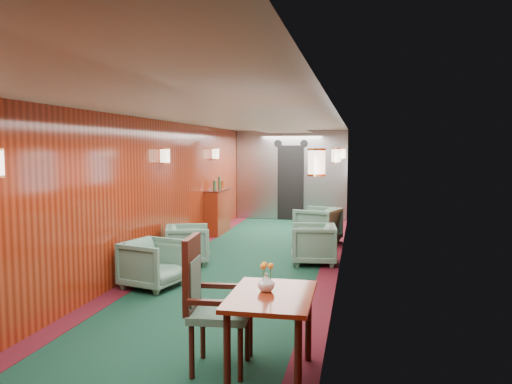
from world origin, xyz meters
TOP-DOWN VIEW (x-y plane):
  - room at (0.00, 0.00)m, footprint 12.00×12.10m
  - bulkhead at (0.00, 5.91)m, footprint 2.98×0.17m
  - windows_right at (1.49, 0.25)m, footprint 0.02×8.60m
  - wall_sconces at (0.00, 0.57)m, footprint 2.97×7.97m
  - dining_table at (1.10, -3.41)m, footprint 0.69×0.98m
  - side_chair at (0.52, -3.32)m, footprint 0.56×0.59m
  - credenza at (-1.34, 3.42)m, footprint 0.35×1.12m
  - flower_vase at (1.04, -3.34)m, footprint 0.18×0.18m
  - armchair_left_near at (-0.98, -1.03)m, footprint 0.89×0.87m
  - armchair_left_far at (-0.99, 0.43)m, footprint 0.91×0.89m
  - armchair_right_near at (1.07, 0.84)m, footprint 0.81×0.79m
  - armchair_right_far at (0.99, 2.70)m, footprint 1.01×0.99m

SIDE VIEW (x-z plane):
  - armchair_left_far at x=-0.99m, z-range 0.00..0.65m
  - armchair_left_near at x=-0.98m, z-range 0.00..0.67m
  - armchair_right_near at x=1.07m, z-range 0.00..0.67m
  - armchair_right_far at x=0.99m, z-range 0.00..0.73m
  - credenza at x=-1.34m, z-range -0.13..1.15m
  - dining_table at x=1.10m, z-range 0.25..0.98m
  - side_chair at x=0.52m, z-range 0.05..1.22m
  - flower_vase at x=1.04m, z-range 0.73..0.88m
  - bulkhead at x=0.00m, z-range -0.01..2.38m
  - windows_right at x=1.49m, z-range 1.05..1.85m
  - room at x=0.00m, z-range 0.43..2.83m
  - wall_sconces at x=0.00m, z-range 1.66..1.91m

